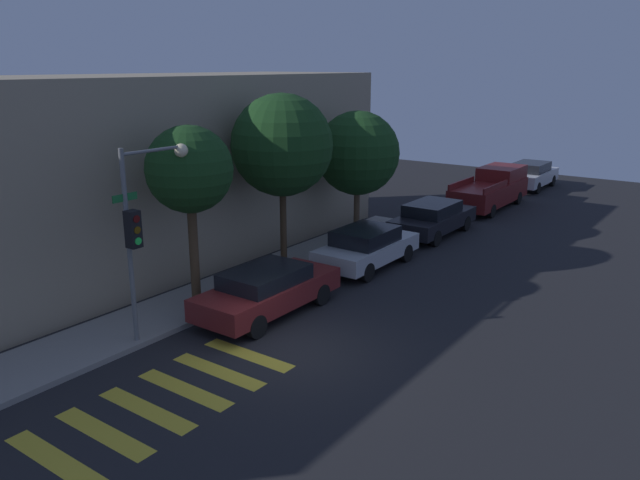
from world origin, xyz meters
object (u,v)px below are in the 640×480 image
(tree_midblock, at_px, (282,145))
(pickup_truck, at_px, (492,189))
(tree_far_end, at_px, (358,153))
(sedan_near_corner, at_px, (268,290))
(tree_near_corner, at_px, (189,171))
(sedan_middle, at_px, (366,247))
(sedan_tail_of_row, at_px, (531,175))
(traffic_light_pole, at_px, (144,213))
(sedan_far_end, at_px, (433,218))

(tree_midblock, bearing_deg, pickup_truck, -8.17)
(tree_far_end, bearing_deg, tree_midblock, 180.00)
(tree_midblock, bearing_deg, sedan_near_corner, -147.98)
(pickup_truck, height_order, tree_near_corner, tree_near_corner)
(sedan_middle, xyz_separation_m, sedan_tail_of_row, (17.68, 0.00, 0.04))
(traffic_light_pole, bearing_deg, pickup_truck, -3.64)
(sedan_near_corner, distance_m, sedan_far_end, 10.44)
(tree_near_corner, relative_size, tree_far_end, 1.02)
(traffic_light_pole, bearing_deg, sedan_far_end, -5.38)
(tree_near_corner, bearing_deg, sedan_middle, -17.90)
(traffic_light_pole, xyz_separation_m, tree_midblock, (6.19, 0.71, 0.97))
(pickup_truck, relative_size, sedan_tail_of_row, 1.29)
(tree_midblock, bearing_deg, tree_far_end, -0.00)
(pickup_truck, relative_size, tree_midblock, 0.97)
(sedan_tail_of_row, bearing_deg, traffic_light_pole, 177.21)
(traffic_light_pole, xyz_separation_m, sedan_far_end, (13.47, -1.27, -2.59))
(sedan_middle, bearing_deg, sedan_tail_of_row, 0.00)
(sedan_middle, height_order, tree_far_end, tree_far_end)
(traffic_light_pole, height_order, tree_far_end, tree_far_end)
(sedan_middle, relative_size, tree_near_corner, 0.81)
(tree_midblock, bearing_deg, sedan_middle, -43.16)
(sedan_middle, height_order, sedan_far_end, sedan_middle)
(traffic_light_pole, xyz_separation_m, sedan_tail_of_row, (25.97, -1.27, -2.55))
(sedan_far_end, distance_m, sedan_tail_of_row, 12.51)
(sedan_far_end, relative_size, pickup_truck, 0.80)
(pickup_truck, bearing_deg, tree_near_corner, 173.66)
(tree_midblock, bearing_deg, tree_near_corner, 180.00)
(sedan_near_corner, height_order, sedan_far_end, sedan_far_end)
(sedan_tail_of_row, bearing_deg, sedan_far_end, -180.00)
(sedan_near_corner, bearing_deg, sedan_far_end, -0.00)
(traffic_light_pole, relative_size, tree_near_corner, 0.94)
(pickup_truck, xyz_separation_m, sedan_tail_of_row, (6.03, 0.00, -0.16))
(tree_far_end, bearing_deg, pickup_truck, -12.11)
(sedan_near_corner, xyz_separation_m, sedan_tail_of_row, (22.94, 0.00, 0.05))
(sedan_middle, bearing_deg, sedan_far_end, -0.00)
(tree_near_corner, height_order, tree_far_end, tree_near_corner)
(sedan_near_corner, relative_size, sedan_far_end, 0.99)
(tree_midblock, height_order, tree_far_end, tree_midblock)
(sedan_far_end, bearing_deg, sedan_near_corner, 180.00)
(tree_midblock, bearing_deg, traffic_light_pole, -173.48)
(tree_far_end, bearing_deg, tree_near_corner, 180.00)
(traffic_light_pole, xyz_separation_m, tree_near_corner, (2.18, 0.71, 0.68))
(sedan_tail_of_row, xyz_separation_m, tree_near_corner, (-23.80, 1.98, 3.24))
(traffic_light_pole, xyz_separation_m, pickup_truck, (19.94, -1.27, -2.40))
(tree_near_corner, xyz_separation_m, tree_midblock, (4.01, 0.00, 0.28))
(sedan_near_corner, distance_m, sedan_middle, 5.26)
(sedan_near_corner, height_order, tree_midblock, tree_midblock)
(sedan_near_corner, distance_m, sedan_tail_of_row, 22.94)
(sedan_far_end, relative_size, tree_midblock, 0.78)
(sedan_far_end, bearing_deg, tree_far_end, 144.12)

